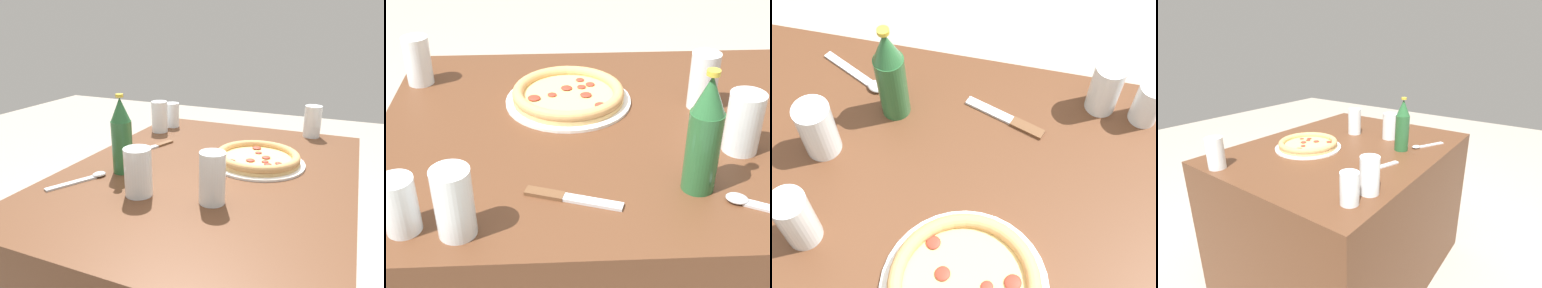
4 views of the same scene
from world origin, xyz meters
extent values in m
cube|color=#56331E|center=(0.00, 0.00, 0.37)|extent=(1.19, 0.92, 0.75)
cylinder|color=white|center=(0.13, -0.13, 0.75)|extent=(0.33, 0.33, 0.01)
cylinder|color=tan|center=(0.13, -0.13, 0.76)|extent=(0.29, 0.29, 0.01)
cylinder|color=#E5C170|center=(0.13, -0.13, 0.77)|extent=(0.25, 0.25, 0.00)
torus|color=tan|center=(0.13, -0.13, 0.78)|extent=(0.29, 0.29, 0.03)
ellipsoid|color=#A83323|center=(0.22, -0.10, 0.78)|extent=(0.03, 0.03, 0.01)
ellipsoid|color=#A83323|center=(0.10, -0.21, 0.78)|extent=(0.02, 0.02, 0.01)
ellipsoid|color=#A83323|center=(0.09, -0.16, 0.78)|extent=(0.02, 0.02, 0.01)
ellipsoid|color=#A83323|center=(0.05, -0.06, 0.78)|extent=(0.03, 0.03, 0.01)
ellipsoid|color=#A83323|center=(0.13, -0.16, 0.78)|extent=(0.03, 0.03, 0.01)
ellipsoid|color=#A83323|center=(0.07, -0.18, 0.78)|extent=(0.02, 0.02, 0.01)
ellipsoid|color=#A83323|center=(0.09, -0.12, 0.78)|extent=(0.03, 0.03, 0.01)
ellipsoid|color=#A83323|center=(0.17, -0.12, 0.78)|extent=(0.02, 0.02, 0.01)
cylinder|color=white|center=(0.54, -0.26, 0.82)|extent=(0.07, 0.07, 0.13)
cylinder|color=#935123|center=(0.54, -0.26, 0.79)|extent=(0.06, 0.06, 0.07)
cylinder|color=white|center=(-0.21, -0.09, 0.82)|extent=(0.07, 0.07, 0.15)
cylinder|color=beige|center=(-0.21, -0.09, 0.81)|extent=(0.06, 0.06, 0.11)
cylinder|color=white|center=(-0.25, 0.12, 0.82)|extent=(0.08, 0.08, 0.14)
cylinder|color=orange|center=(-0.25, 0.12, 0.78)|extent=(0.07, 0.07, 0.06)
cylinder|color=white|center=(0.45, 0.36, 0.81)|extent=(0.07, 0.07, 0.11)
cylinder|color=silver|center=(0.45, 0.36, 0.80)|extent=(0.05, 0.05, 0.09)
cylinder|color=white|center=(0.35, 0.37, 0.82)|extent=(0.07, 0.07, 0.14)
cylinder|color=black|center=(0.35, 0.37, 0.79)|extent=(0.06, 0.06, 0.07)
cylinder|color=#286033|center=(-0.12, 0.26, 0.84)|extent=(0.07, 0.07, 0.17)
cone|color=#286033|center=(-0.12, 0.26, 0.96)|extent=(0.06, 0.06, 0.08)
cylinder|color=gold|center=(-0.12, 0.26, 1.00)|extent=(0.03, 0.03, 0.01)
cube|color=brown|center=(0.19, 0.27, 0.75)|extent=(0.08, 0.05, 0.01)
cube|color=silver|center=(0.10, 0.30, 0.75)|extent=(0.12, 0.06, 0.01)
cube|color=silver|center=(-0.27, 0.35, 0.75)|extent=(0.15, 0.09, 0.01)
ellipsoid|color=silver|center=(-0.19, 0.31, 0.76)|extent=(0.05, 0.05, 0.02)
camera|label=1|loc=(-1.08, -0.41, 1.23)|focal=35.00mm
camera|label=2|loc=(0.17, 1.12, 1.40)|focal=50.00mm
camera|label=3|loc=(0.20, -0.45, 1.76)|focal=50.00mm
camera|label=4|loc=(1.15, 0.87, 1.26)|focal=28.00mm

